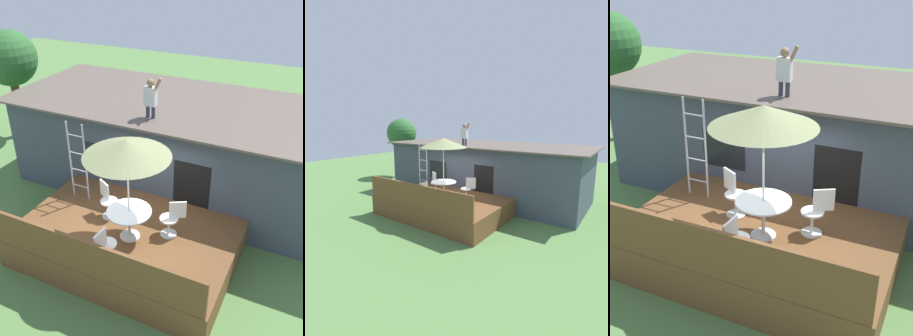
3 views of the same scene
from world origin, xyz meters
TOP-DOWN VIEW (x-y plane):
  - ground_plane at (0.00, 0.00)m, footprint 40.00×40.00m
  - house at (0.00, 3.60)m, footprint 10.50×4.50m
  - deck at (0.00, 0.00)m, footprint 5.21×3.43m
  - deck_railing at (0.00, -1.66)m, footprint 5.11×0.08m
  - patio_table at (0.19, -0.23)m, footprint 1.04×1.04m
  - patio_umbrella at (0.19, -0.23)m, footprint 1.90×1.90m
  - step_ladder at (-1.79, 0.66)m, footprint 0.52×0.04m
  - person_figure at (-0.40, 2.16)m, footprint 0.47×0.20m
  - patio_chair_left at (-0.70, 0.28)m, footprint 0.58×0.44m
  - patio_chair_right at (1.05, 0.28)m, footprint 0.57×0.44m
  - patio_chair_near at (0.12, -1.21)m, footprint 0.44×0.62m
  - backyard_tree at (-7.32, 4.34)m, footprint 2.07×2.07m

SIDE VIEW (x-z plane):
  - ground_plane at x=0.00m, z-range 0.00..0.00m
  - deck at x=0.00m, z-range 0.00..0.80m
  - deck_railing at x=0.00m, z-range 0.80..1.70m
  - patio_chair_left at x=-0.70m, z-range 0.80..1.72m
  - patio_chair_right at x=1.05m, z-range 0.80..1.72m
  - patio_chair_near at x=0.12m, z-range 0.80..1.72m
  - patio_table at x=0.19m, z-range 1.01..1.76m
  - house at x=0.00m, z-range 0.01..2.83m
  - step_ladder at x=-1.79m, z-range 0.80..3.00m
  - backyard_tree at x=-7.32m, z-range 1.00..5.19m
  - patio_umbrella at x=0.19m, z-range 1.88..4.42m
  - person_figure at x=-0.40m, z-range 2.87..3.98m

